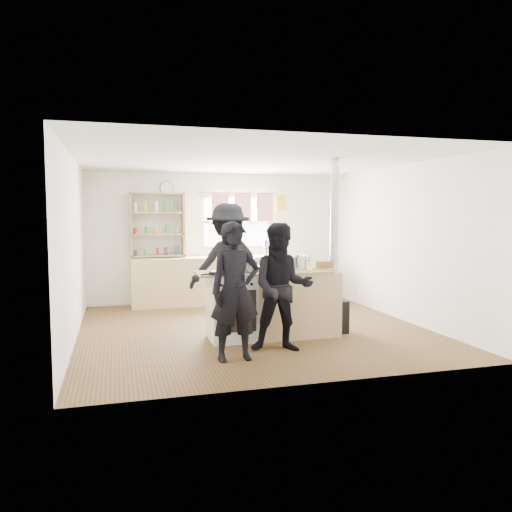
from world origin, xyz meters
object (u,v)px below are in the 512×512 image
object	(u,v)px
roast_tray	(265,268)
stockpot_stove	(246,264)
person_near_right	(282,287)
stockpot_counter	(298,263)
bread_board	(324,266)
cooking_island	(273,304)
skillet_greens	(222,272)
person_near_left	(235,291)
thermos	(266,248)
person_far	(228,264)
flue_heater	(334,287)

from	to	relation	value
roast_tray	stockpot_stove	world-z (taller)	stockpot_stove
person_near_right	roast_tray	bearing A→B (deg)	105.88
stockpot_counter	bread_board	size ratio (longest dim) A/B	0.90
cooking_island	stockpot_counter	world-z (taller)	stockpot_counter
cooking_island	skillet_greens	xyz separation A→B (m)	(-0.77, -0.22, 0.49)
roast_tray	bread_board	world-z (taller)	bread_board
person_near_left	person_near_right	size ratio (longest dim) A/B	1.01
roast_tray	stockpot_stove	bearing A→B (deg)	165.39
skillet_greens	person_near_left	xyz separation A→B (m)	(0.01, -0.71, -0.15)
cooking_island	bread_board	xyz separation A→B (m)	(0.73, -0.07, 0.51)
thermos	bread_board	world-z (taller)	thermos
thermos	stockpot_stove	world-z (taller)	thermos
bread_board	person_far	xyz separation A→B (m)	(-1.17, 1.00, -0.04)
skillet_greens	person_near_left	bearing A→B (deg)	-88.89
cooking_island	flue_heater	bearing A→B (deg)	2.59
skillet_greens	person_near_left	size ratio (longest dim) A/B	0.28
roast_tray	person_near_left	bearing A→B (deg)	-124.01
roast_tray	bread_board	size ratio (longest dim) A/B	1.07
cooking_island	bread_board	size ratio (longest dim) A/B	6.28
stockpot_stove	person_near_right	world-z (taller)	person_near_right
bread_board	thermos	bearing A→B (deg)	90.09
skillet_greens	roast_tray	distance (m)	0.70
skillet_greens	stockpot_counter	xyz separation A→B (m)	(1.15, 0.26, 0.07)
flue_heater	roast_tray	bearing A→B (deg)	-178.93
stockpot_stove	person_near_right	xyz separation A→B (m)	(0.25, -0.80, -0.22)
stockpot_stove	bread_board	distance (m)	1.11
thermos	person_near_right	xyz separation A→B (m)	(-0.84, -3.48, -0.24)
thermos	person_far	world-z (taller)	person_far
flue_heater	person_far	xyz separation A→B (m)	(-1.36, 0.88, 0.28)
roast_tray	bread_board	bearing A→B (deg)	-6.37
thermos	stockpot_counter	bearing A→B (deg)	-97.39
stockpot_counter	person_far	world-z (taller)	person_far
roast_tray	flue_heater	size ratio (longest dim) A/B	0.13
roast_tray	person_near_right	bearing A→B (deg)	-89.55
thermos	person_near_right	size ratio (longest dim) A/B	0.17
thermos	person_near_left	bearing A→B (deg)	-111.93
cooking_island	person_near_right	distance (m)	0.79
person_near_right	person_far	distance (m)	1.67
stockpot_counter	flue_heater	distance (m)	0.66
cooking_island	stockpot_stove	world-z (taller)	stockpot_stove
thermos	skillet_greens	world-z (taller)	thermos
roast_tray	person_far	world-z (taller)	person_far
stockpot_counter	person_near_left	xyz separation A→B (m)	(-1.14, -0.97, -0.21)
thermos	roast_tray	bearing A→B (deg)	-107.13
thermos	person_near_left	size ratio (longest dim) A/B	0.17
stockpot_stove	flue_heater	world-z (taller)	flue_heater
thermos	person_near_left	distance (m)	3.99
thermos	skillet_greens	size ratio (longest dim) A/B	0.61
roast_tray	stockpot_counter	distance (m)	0.50
cooking_island	roast_tray	size ratio (longest dim) A/B	5.87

